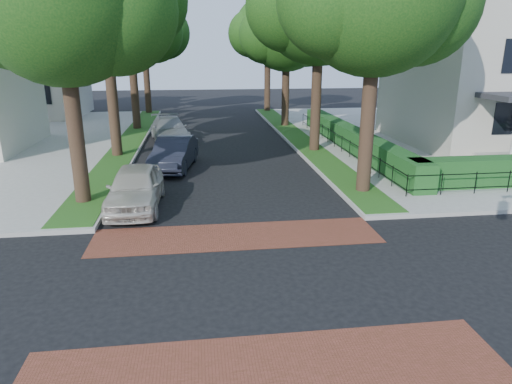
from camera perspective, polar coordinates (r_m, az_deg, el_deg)
ground at (r=11.62m, az=-1.02°, el=-11.62°), size 120.00×120.00×0.00m
sidewalk_ne at (r=36.09m, az=27.80°, el=6.48°), size 30.00×30.00×0.15m
crosswalk_far at (r=14.49m, az=-2.42°, el=-5.51°), size 9.00×2.20×0.01m
crosswalk_near at (r=8.97m, az=1.40°, el=-21.44°), size 9.00×2.20×0.01m
grass_strip_ne at (r=30.42m, az=5.18°, el=6.89°), size 1.60×29.80×0.02m
grass_strip_nw at (r=30.03m, az=-15.52°, el=6.20°), size 1.60×29.80×0.02m
tree_right_mid at (r=26.34m, az=8.08°, el=22.30°), size 8.25×7.09×11.22m
tree_right_far at (r=35.01m, az=3.95°, el=19.37°), size 7.25×6.23×9.74m
tree_right_back at (r=43.89m, az=1.57°, el=19.45°), size 7.50×6.45×10.20m
tree_left_far at (r=34.63m, az=-15.32°, el=19.21°), size 7.00×6.02×9.86m
tree_left_back at (r=43.60m, az=-13.74°, el=19.20°), size 7.75×6.66×10.44m
hedge_main_road at (r=27.05m, az=11.87°, el=6.56°), size 1.00×18.00×1.20m
fence_main_road at (r=26.83m, az=10.23°, el=6.24°), size 0.06×18.00×0.90m
house_left_far at (r=44.51m, az=-27.14°, el=14.74°), size 10.00×9.00×10.14m
parked_car_front at (r=17.38m, az=-14.85°, el=0.56°), size 1.93×4.64×1.57m
parked_car_middle at (r=22.84m, az=-10.20°, el=4.78°), size 2.39×4.91×1.55m
parked_car_rear at (r=29.95m, az=-10.76°, el=7.67°), size 2.99×5.56×1.53m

